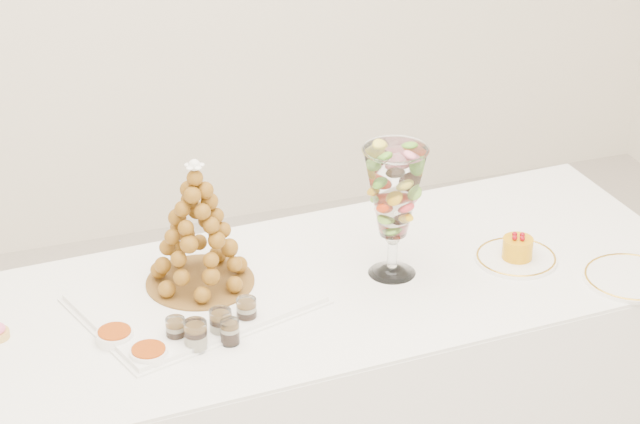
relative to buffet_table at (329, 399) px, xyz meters
name	(u,v)px	position (x,y,z in m)	size (l,w,h in m)	color
buffet_table	(329,399)	(0.00, 0.00, 0.00)	(2.00, 0.89, 0.74)	white
lace_tray	(195,299)	(-0.36, 0.03, 0.38)	(0.55, 0.41, 0.02)	white
macaron_vase	(394,194)	(0.17, 0.00, 0.61)	(0.16, 0.16, 0.36)	white
cake_plate	(516,258)	(0.52, -0.05, 0.38)	(0.22, 0.22, 0.01)	white
spare_plate	(631,278)	(0.75, -0.25, 0.38)	(0.25, 0.25, 0.01)	white
verrine_a	(176,330)	(-0.45, -0.14, 0.40)	(0.05, 0.05, 0.06)	white
verrine_b	(221,323)	(-0.34, -0.15, 0.41)	(0.06, 0.06, 0.07)	white
verrine_c	(247,311)	(-0.26, -0.11, 0.41)	(0.05, 0.05, 0.07)	white
verrine_d	(196,336)	(-0.41, -0.18, 0.41)	(0.06, 0.06, 0.08)	white
verrine_e	(230,332)	(-0.32, -0.19, 0.40)	(0.05, 0.05, 0.06)	white
ramekin_back	(115,337)	(-0.59, -0.09, 0.39)	(0.09, 0.09, 0.03)	white
ramekin_front	(149,355)	(-0.52, -0.19, 0.39)	(0.09, 0.09, 0.03)	white
croquembouche	(197,225)	(-0.33, 0.08, 0.56)	(0.28, 0.28, 0.35)	brown
mousse_cake	(518,248)	(0.52, -0.06, 0.41)	(0.08, 0.08, 0.07)	orange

